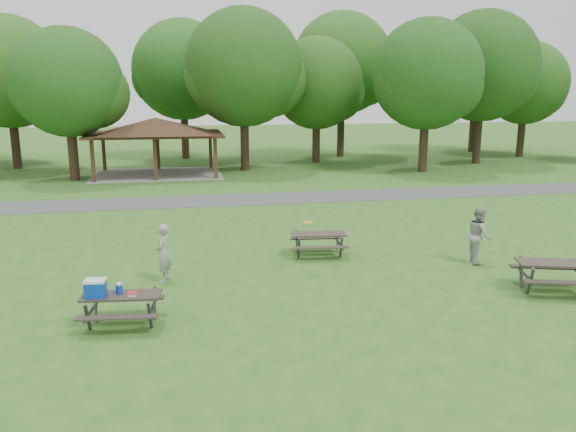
# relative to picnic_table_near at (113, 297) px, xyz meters

# --- Properties ---
(ground) EXTENTS (160.00, 160.00, 0.00)m
(ground) POSITION_rel_picnic_table_near_xyz_m (4.19, 1.25, -0.72)
(ground) COLOR #2E601B
(ground) RESTS_ON ground
(asphalt_path) EXTENTS (120.00, 3.20, 0.02)m
(asphalt_path) POSITION_rel_picnic_table_near_xyz_m (4.19, 15.25, -0.71)
(asphalt_path) COLOR #434446
(asphalt_path) RESTS_ON ground
(pavilion) EXTENTS (8.60, 7.01, 3.76)m
(pavilion) POSITION_rel_picnic_table_near_xyz_m (0.19, 25.25, 2.34)
(pavilion) COLOR #372314
(pavilion) RESTS_ON ground
(tree_row_c) EXTENTS (8.19, 7.80, 10.67)m
(tree_row_c) POSITION_rel_picnic_table_near_xyz_m (-9.71, 30.28, 5.81)
(tree_row_c) COLOR black
(tree_row_c) RESTS_ON ground
(tree_row_d) EXTENTS (6.93, 6.60, 9.27)m
(tree_row_d) POSITION_rel_picnic_table_near_xyz_m (-4.72, 23.78, 5.05)
(tree_row_d) COLOR black
(tree_row_d) RESTS_ON ground
(tree_row_e) EXTENTS (8.40, 8.00, 11.02)m
(tree_row_e) POSITION_rel_picnic_table_near_xyz_m (6.29, 26.28, 6.06)
(tree_row_e) COLOR black
(tree_row_e) RESTS_ON ground
(tree_row_f) EXTENTS (7.35, 7.00, 9.55)m
(tree_row_f) POSITION_rel_picnic_table_near_xyz_m (12.28, 29.78, 5.12)
(tree_row_f) COLOR black
(tree_row_f) RESTS_ON ground
(tree_row_g) EXTENTS (7.77, 7.40, 10.25)m
(tree_row_g) POSITION_rel_picnic_table_near_xyz_m (18.29, 23.28, 5.60)
(tree_row_g) COLOR black
(tree_row_g) RESTS_ON ground
(tree_row_h) EXTENTS (8.61, 8.20, 11.37)m
(tree_row_h) POSITION_rel_picnic_table_near_xyz_m (24.30, 26.78, 6.30)
(tree_row_h) COLOR black
(tree_row_h) RESTS_ON ground
(tree_row_i) EXTENTS (7.14, 6.80, 9.52)m
(tree_row_i) POSITION_rel_picnic_table_near_xyz_m (30.28, 30.28, 5.18)
(tree_row_i) COLOR black
(tree_row_i) RESTS_ON ground
(tree_deep_b) EXTENTS (8.40, 8.00, 11.13)m
(tree_deep_b) POSITION_rel_picnic_table_near_xyz_m (2.29, 34.28, 6.16)
(tree_deep_b) COLOR #2F2015
(tree_deep_b) RESTS_ON ground
(tree_deep_c) EXTENTS (8.82, 8.40, 11.90)m
(tree_deep_c) POSITION_rel_picnic_table_near_xyz_m (15.30, 33.28, 6.72)
(tree_deep_c) COLOR #311F15
(tree_deep_c) RESTS_ON ground
(tree_deep_d) EXTENTS (8.40, 8.00, 11.27)m
(tree_deep_d) POSITION_rel_picnic_table_near_xyz_m (28.29, 34.78, 6.30)
(tree_deep_d) COLOR black
(tree_deep_d) RESTS_ON ground
(picnic_table_near) EXTENTS (1.96, 1.64, 1.26)m
(picnic_table_near) POSITION_rel_picnic_table_near_xyz_m (0.00, 0.00, 0.00)
(picnic_table_near) COLOR #2C261F
(picnic_table_near) RESTS_ON ground
(picnic_table_middle) EXTENTS (1.98, 1.66, 0.80)m
(picnic_table_middle) POSITION_rel_picnic_table_near_xyz_m (6.15, 4.77, -0.14)
(picnic_table_middle) COLOR #322A24
(picnic_table_middle) RESTS_ON ground
(picnic_table_far) EXTENTS (2.43, 2.17, 0.88)m
(picnic_table_far) POSITION_rel_picnic_table_near_xyz_m (11.70, 0.09, -0.07)
(picnic_table_far) COLOR #322924
(picnic_table_far) RESTS_ON ground
(frisbee_in_flight) EXTENTS (0.31, 0.31, 0.02)m
(frisbee_in_flight) POSITION_rel_picnic_table_near_xyz_m (5.38, 3.03, 0.85)
(frisbee_in_flight) COLOR gold
(frisbee_in_flight) RESTS_ON ground
(frisbee_thrower) EXTENTS (0.54, 0.70, 1.70)m
(frisbee_thrower) POSITION_rel_picnic_table_near_xyz_m (1.08, 3.06, 0.13)
(frisbee_thrower) COLOR #97979A
(frisbee_thrower) RESTS_ON ground
(frisbee_catcher) EXTENTS (0.91, 1.05, 1.84)m
(frisbee_catcher) POSITION_rel_picnic_table_near_xyz_m (11.02, 2.99, 0.19)
(frisbee_catcher) COLOR #9F9FA1
(frisbee_catcher) RESTS_ON ground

